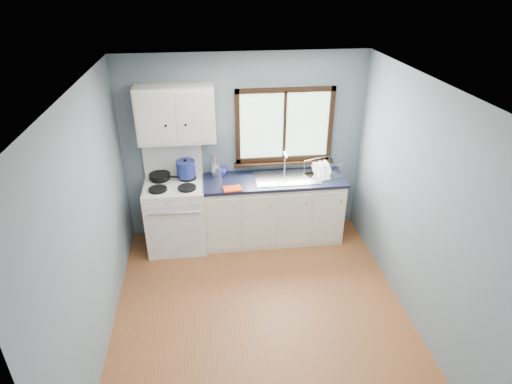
{
  "coord_description": "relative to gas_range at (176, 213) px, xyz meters",
  "views": [
    {
      "loc": [
        -0.49,
        -3.51,
        3.39
      ],
      "look_at": [
        0.05,
        0.9,
        1.05
      ],
      "focal_mm": 30.0,
      "sensor_mm": 36.0,
      "label": 1
    }
  ],
  "objects": [
    {
      "name": "dish_towel",
      "position": [
        0.74,
        -0.22,
        0.43
      ],
      "size": [
        0.24,
        0.19,
        0.02
      ],
      "primitive_type": "cube",
      "rotation": [
        0.0,
        0.0,
        0.11
      ],
      "color": "#E8410F",
      "rests_on": "countertop"
    },
    {
      "name": "utensil_crock",
      "position": [
        0.57,
        0.19,
        0.51
      ],
      "size": [
        0.16,
        0.16,
        0.4
      ],
      "rotation": [
        0.0,
        0.0,
        0.39
      ],
      "color": "silver",
      "rests_on": "countertop"
    },
    {
      "name": "wall_right",
      "position": [
        2.56,
        -1.47,
        0.76
      ],
      "size": [
        0.02,
        3.6,
        2.5
      ],
      "primitive_type": "cube",
      "color": "slate",
      "rests_on": "ground"
    },
    {
      "name": "gas_range",
      "position": [
        0.0,
        0.0,
        0.0
      ],
      "size": [
        0.76,
        0.69,
        1.36
      ],
      "color": "white",
      "rests_on": "floor"
    },
    {
      "name": "dish_rack",
      "position": [
        1.96,
        0.02,
        0.48
      ],
      "size": [
        0.49,
        0.43,
        0.22
      ],
      "rotation": [
        0.0,
        0.0,
        0.33
      ],
      "color": "silver",
      "rests_on": "countertop"
    },
    {
      "name": "base_cabinets",
      "position": [
        1.31,
        0.02,
        -0.08
      ],
      "size": [
        1.85,
        0.6,
        0.88
      ],
      "color": "silver",
      "rests_on": "floor"
    },
    {
      "name": "ceiling",
      "position": [
        0.95,
        -1.47,
        2.02
      ],
      "size": [
        3.2,
        3.6,
        0.02
      ],
      "primitive_type": "cube",
      "color": "white",
      "rests_on": "wall_back"
    },
    {
      "name": "upper_cabinets",
      "position": [
        0.1,
        0.15,
        1.31
      ],
      "size": [
        0.95,
        0.35,
        0.7
      ],
      "color": "silver",
      "rests_on": "wall_back"
    },
    {
      "name": "thermos",
      "position": [
        0.53,
        0.17,
        0.58
      ],
      "size": [
        0.09,
        0.09,
        0.3
      ],
      "primitive_type": "cylinder",
      "rotation": [
        0.0,
        0.0,
        0.33
      ],
      "color": "silver",
      "rests_on": "countertop"
    },
    {
      "name": "floor",
      "position": [
        0.95,
        -1.47,
        -0.5
      ],
      "size": [
        3.2,
        3.6,
        0.02
      ],
      "primitive_type": "cube",
      "color": "#96552D",
      "rests_on": "ground"
    },
    {
      "name": "wall_back",
      "position": [
        0.95,
        0.34,
        0.76
      ],
      "size": [
        3.2,
        0.02,
        2.5
      ],
      "primitive_type": "cube",
      "color": "slate",
      "rests_on": "ground"
    },
    {
      "name": "soap_bottle",
      "position": [
        0.63,
        0.16,
        0.55
      ],
      "size": [
        0.12,
        0.12,
        0.26
      ],
      "primitive_type": "imported",
      "rotation": [
        0.0,
        0.0,
        -0.3
      ],
      "color": "#2331C0",
      "rests_on": "countertop"
    },
    {
      "name": "skillet",
      "position": [
        -0.17,
        0.15,
        0.49
      ],
      "size": [
        0.44,
        0.34,
        0.05
      ],
      "rotation": [
        0.0,
        0.0,
        -0.29
      ],
      "color": "black",
      "rests_on": "gas_range"
    },
    {
      "name": "countertop",
      "position": [
        1.31,
        0.02,
        0.41
      ],
      "size": [
        1.89,
        0.64,
        0.04
      ],
      "primitive_type": "cube",
      "color": "black",
      "rests_on": "base_cabinets"
    },
    {
      "name": "wall_left",
      "position": [
        -0.66,
        -1.47,
        0.76
      ],
      "size": [
        0.02,
        3.6,
        2.5
      ],
      "primitive_type": "cube",
      "color": "slate",
      "rests_on": "ground"
    },
    {
      "name": "sink",
      "position": [
        1.49,
        0.02,
        0.37
      ],
      "size": [
        0.84,
        0.46,
        0.44
      ],
      "color": "silver",
      "rests_on": "countertop"
    },
    {
      "name": "window",
      "position": [
        1.48,
        0.3,
        0.98
      ],
      "size": [
        1.36,
        0.1,
        1.03
      ],
      "color": "#9EC6A8",
      "rests_on": "wall_back"
    },
    {
      "name": "wall_front",
      "position": [
        0.95,
        -3.28,
        0.76
      ],
      "size": [
        3.2,
        0.02,
        2.5
      ],
      "primitive_type": "cube",
      "color": "slate",
      "rests_on": "ground"
    },
    {
      "name": "stockpot",
      "position": [
        0.17,
        0.15,
        0.58
      ],
      "size": [
        0.33,
        0.33,
        0.25
      ],
      "rotation": [
        0.0,
        0.0,
        -0.4
      ],
      "color": "navy",
      "rests_on": "gas_range"
    }
  ]
}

